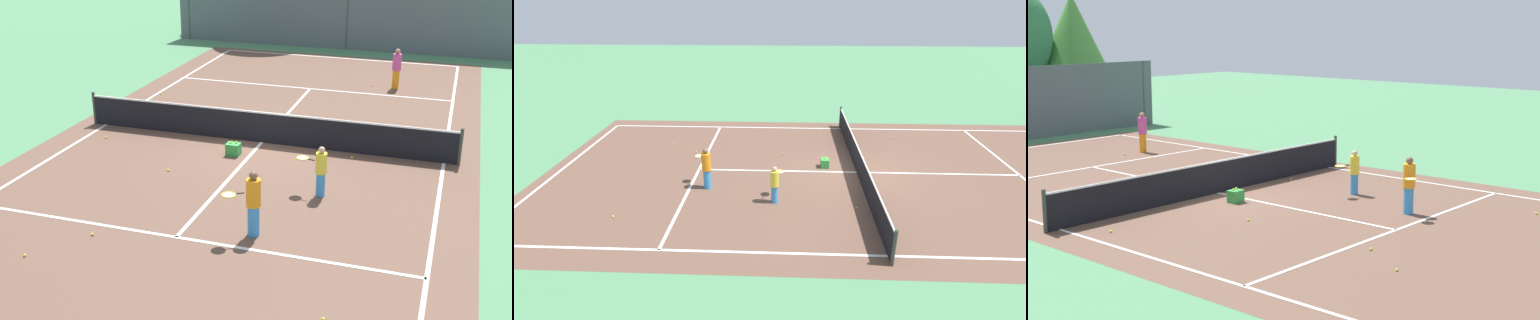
{
  "view_description": "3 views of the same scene",
  "coord_description": "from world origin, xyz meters",
  "views": [
    {
      "loc": [
        5.67,
        -18.03,
        7.12
      ],
      "look_at": [
        0.86,
        -3.25,
        0.78
      ],
      "focal_mm": 45.36,
      "sensor_mm": 36.0,
      "label": 1
    },
    {
      "loc": [
        14.7,
        -2.86,
        6.74
      ],
      "look_at": [
        1.17,
        -3.45,
        0.98
      ],
      "focal_mm": 28.03,
      "sensor_mm": 36.0,
      "label": 2
    },
    {
      "loc": [
        -15.93,
        -16.5,
        5.17
      ],
      "look_at": [
        0.03,
        -2.65,
        1.34
      ],
      "focal_mm": 54.11,
      "sensor_mm": 36.0,
      "label": 3
    }
  ],
  "objects": [
    {
      "name": "tennis_ball_0",
      "position": [
        -4.82,
        -1.18,
        0.03
      ],
      "size": [
        0.07,
        0.07,
        0.07
      ],
      "primitive_type": "sphere",
      "color": "#CCE533",
      "rests_on": "ground_plane"
    },
    {
      "name": "player_0",
      "position": [
        3.22,
        7.54,
        0.82
      ],
      "size": [
        0.34,
        0.34,
        1.6
      ],
      "color": "orange",
      "rests_on": "ground_plane"
    },
    {
      "name": "tennis_ball_4",
      "position": [
        2.27,
        7.53,
        0.03
      ],
      "size": [
        0.07,
        0.07,
        0.07
      ],
      "primitive_type": "sphere",
      "color": "#CCE533",
      "rests_on": "ground_plane"
    },
    {
      "name": "tennis_net",
      "position": [
        0.0,
        0.0,
        0.51
      ],
      "size": [
        11.9,
        0.1,
        1.1
      ],
      "color": "#333833",
      "rests_on": "ground_plane"
    },
    {
      "name": "tree_0",
      "position": [
        7.03,
        17.73,
        4.52
      ],
      "size": [
        3.61,
        3.61,
        6.55
      ],
      "color": "brown",
      "rests_on": "ground_plane"
    },
    {
      "name": "player_1",
      "position": [
        1.6,
        -5.75,
        0.81
      ],
      "size": [
        0.86,
        0.73,
        1.57
      ],
      "color": "#388CD8",
      "rests_on": "ground_plane"
    },
    {
      "name": "ground_plane",
      "position": [
        0.0,
        0.0,
        0.0
      ],
      "size": [
        80.0,
        80.0,
        0.0
      ],
      "primitive_type": "plane",
      "color": "#4C8456"
    },
    {
      "name": "ball_crate",
      "position": [
        -0.49,
        -1.26,
        0.18
      ],
      "size": [
        0.4,
        0.33,
        0.43
      ],
      "color": "green",
      "rests_on": "ground_plane"
    },
    {
      "name": "tennis_ball_3",
      "position": [
        -4.16,
        2.43,
        0.03
      ],
      "size": [
        0.07,
        0.07,
        0.07
      ],
      "primitive_type": "sphere",
      "color": "#CCE533",
      "rests_on": "ground_plane"
    },
    {
      "name": "tennis_ball_5",
      "position": [
        -2.73,
        -8.17,
        0.03
      ],
      "size": [
        0.07,
        0.07,
        0.07
      ],
      "primitive_type": "sphere",
      "color": "#CCE533",
      "rests_on": "ground_plane"
    },
    {
      "name": "tennis_ball_1",
      "position": [
        3.82,
        -8.4,
        0.03
      ],
      "size": [
        0.07,
        0.07,
        0.07
      ],
      "primitive_type": "sphere",
      "color": "#CCE533",
      "rests_on": "ground_plane"
    },
    {
      "name": "tennis_ball_6",
      "position": [
        2.92,
        -0.45,
        0.03
      ],
      "size": [
        0.07,
        0.07,
        0.07
      ],
      "primitive_type": "sphere",
      "color": "#CCE533",
      "rests_on": "ground_plane"
    },
    {
      "name": "court_surface",
      "position": [
        0.0,
        0.0,
        0.0
      ],
      "size": [
        13.0,
        25.0,
        0.01
      ],
      "color": "brown",
      "rests_on": "ground_plane"
    },
    {
      "name": "player_2",
      "position": [
        2.57,
        -3.23,
        0.7
      ],
      "size": [
        0.87,
        0.49,
        1.34
      ],
      "color": "#388CD8",
      "rests_on": "ground_plane"
    },
    {
      "name": "tennis_ball_8",
      "position": [
        -1.85,
        -6.9,
        0.03
      ],
      "size": [
        0.07,
        0.07,
        0.07
      ],
      "primitive_type": "sphere",
      "color": "#CCE533",
      "rests_on": "ground_plane"
    },
    {
      "name": "tennis_ball_2",
      "position": [
        -1.8,
        -3.0,
        0.03
      ],
      "size": [
        0.07,
        0.07,
        0.07
      ],
      "primitive_type": "sphere",
      "color": "#CCE533",
      "rests_on": "ground_plane"
    }
  ]
}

